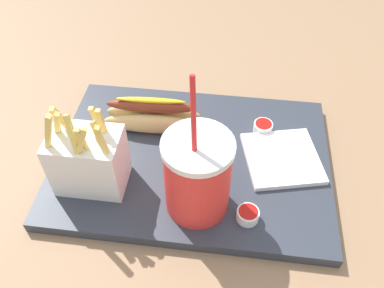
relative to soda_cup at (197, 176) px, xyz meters
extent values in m
cube|color=#8C6B4C|center=(0.02, -0.09, -0.10)|extent=(2.40, 2.40, 0.02)
cube|color=#2D333D|center=(0.02, -0.09, -0.08)|extent=(0.46, 0.33, 0.02)
cylinder|color=red|center=(0.00, 0.00, -0.01)|extent=(0.10, 0.10, 0.12)
cylinder|color=white|center=(0.00, 0.00, 0.06)|extent=(0.10, 0.10, 0.01)
cylinder|color=red|center=(0.01, 0.00, 0.12)|extent=(0.01, 0.03, 0.11)
cube|color=white|center=(0.17, -0.02, -0.02)|extent=(0.11, 0.07, 0.10)
cube|color=#E5C660|center=(0.16, 0.00, 0.04)|extent=(0.03, 0.01, 0.07)
cube|color=#E5C660|center=(0.15, -0.04, 0.04)|extent=(0.02, 0.01, 0.06)
cube|color=#E5C660|center=(0.20, 0.00, 0.06)|extent=(0.03, 0.02, 0.09)
cube|color=#E5C660|center=(0.16, 0.00, 0.05)|extent=(0.01, 0.02, 0.06)
cube|color=#E5C660|center=(0.13, -0.01, 0.05)|extent=(0.03, 0.03, 0.06)
cube|color=#E5C660|center=(0.17, 0.00, 0.05)|extent=(0.02, 0.03, 0.06)
cube|color=#E5C660|center=(0.14, -0.02, 0.04)|extent=(0.02, 0.03, 0.06)
cube|color=#E5C660|center=(0.14, -0.04, 0.05)|extent=(0.01, 0.01, 0.06)
cube|color=#E5C660|center=(0.20, -0.03, 0.05)|extent=(0.01, 0.03, 0.06)
cube|color=#E5C660|center=(0.20, -0.02, 0.05)|extent=(0.03, 0.03, 0.08)
ellipsoid|color=tan|center=(0.10, -0.17, -0.05)|extent=(0.17, 0.03, 0.04)
ellipsoid|color=tan|center=(0.10, -0.14, -0.05)|extent=(0.17, 0.03, 0.04)
ellipsoid|color=maroon|center=(0.10, -0.16, -0.02)|extent=(0.16, 0.03, 0.02)
ellipsoid|color=gold|center=(0.10, -0.16, 0.00)|extent=(0.12, 0.02, 0.01)
cylinder|color=white|center=(-0.10, -0.17, -0.06)|extent=(0.03, 0.03, 0.02)
cylinder|color=#B2140F|center=(-0.10, -0.17, -0.05)|extent=(0.03, 0.03, 0.01)
cylinder|color=white|center=(-0.08, 0.02, -0.06)|extent=(0.03, 0.03, 0.02)
cylinder|color=#B2140F|center=(-0.08, 0.02, -0.05)|extent=(0.03, 0.03, 0.01)
cube|color=white|center=(-0.13, -0.10, -0.06)|extent=(0.14, 0.14, 0.01)
camera|label=1|loc=(-0.04, 0.35, 0.45)|focal=37.44mm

